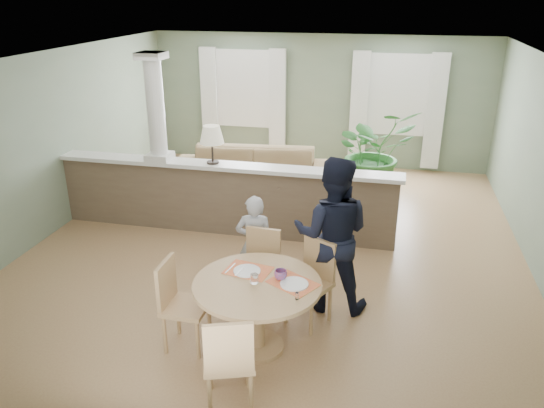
% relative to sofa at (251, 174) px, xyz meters
% --- Properties ---
extents(ground, '(8.00, 8.00, 0.00)m').
position_rel_sofa_xyz_m(ground, '(0.88, -1.79, -0.42)').
color(ground, tan).
rests_on(ground, ground).
extents(room_shell, '(7.02, 8.02, 2.71)m').
position_rel_sofa_xyz_m(room_shell, '(0.85, -1.16, 1.39)').
color(room_shell, gray).
rests_on(room_shell, ground).
extents(pony_wall, '(5.32, 0.38, 2.70)m').
position_rel_sofa_xyz_m(pony_wall, '(-0.10, -1.59, 0.29)').
color(pony_wall, brown).
rests_on(pony_wall, ground).
extents(sofa, '(2.98, 1.42, 0.84)m').
position_rel_sofa_xyz_m(sofa, '(0.00, 0.00, 0.00)').
color(sofa, olive).
rests_on(sofa, ground).
extents(houseplant, '(1.88, 1.82, 1.60)m').
position_rel_sofa_xyz_m(houseplant, '(2.13, 0.62, 0.38)').
color(houseplant, '#2C6B2A').
rests_on(houseplant, ground).
extents(dining_table, '(1.31, 1.31, 0.89)m').
position_rel_sofa_xyz_m(dining_table, '(1.19, -4.27, 0.21)').
color(dining_table, tan).
rests_on(dining_table, ground).
extents(chair_far_boy, '(0.46, 0.46, 0.96)m').
position_rel_sofa_xyz_m(chair_far_boy, '(1.02, -3.48, 0.11)').
color(chair_far_boy, tan).
rests_on(chair_far_boy, ground).
extents(chair_far_man, '(0.59, 0.59, 0.97)m').
position_rel_sofa_xyz_m(chair_far_man, '(1.66, -3.62, 0.11)').
color(chair_far_man, tan).
rests_on(chair_far_man, ground).
extents(chair_near, '(0.57, 0.57, 0.99)m').
position_rel_sofa_xyz_m(chair_near, '(1.15, -5.18, 0.12)').
color(chair_near, tan).
rests_on(chair_near, ground).
extents(chair_side, '(0.45, 0.45, 0.98)m').
position_rel_sofa_xyz_m(chair_side, '(0.38, -4.40, 0.12)').
color(chair_side, tan).
rests_on(chair_side, ground).
extents(child_person, '(0.50, 0.37, 1.27)m').
position_rel_sofa_xyz_m(child_person, '(0.87, -3.15, 0.21)').
color(child_person, '#A3A2A7').
rests_on(child_person, ground).
extents(man_person, '(0.91, 0.71, 1.86)m').
position_rel_sofa_xyz_m(man_person, '(1.82, -3.29, 0.51)').
color(man_person, black).
rests_on(man_person, ground).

